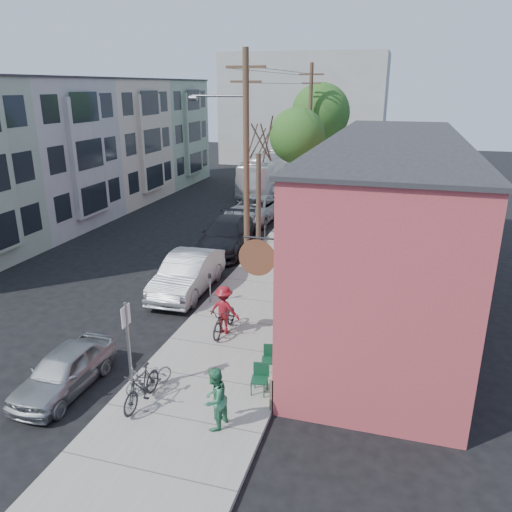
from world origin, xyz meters
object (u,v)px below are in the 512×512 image
(cyclist, at_px, (224,310))
(tree_leafy_far, at_px, (321,113))
(parked_bike_a, at_px, (141,386))
(car_3, at_px, (255,209))
(patron_grey, at_px, (281,336))
(car_2, at_px, (226,235))
(patron_green, at_px, (215,399))
(sign_post, at_px, (128,339))
(tree_bare, at_px, (258,210))
(tree_leafy_mid, at_px, (297,136))
(parking_meter_near, at_px, (210,283))
(car_0, at_px, (64,371))
(parked_bike_b, at_px, (149,377))
(parking_meter_far, at_px, (265,229))
(utility_pole_near, at_px, (245,159))
(bus, at_px, (266,172))
(patio_chair_b, at_px, (259,380))
(car_1, at_px, (188,274))
(patio_chair_a, at_px, (269,360))

(cyclist, bearing_deg, tree_leafy_far, -79.03)
(parked_bike_a, distance_m, car_3, 20.68)
(patron_grey, xyz_separation_m, car_2, (-5.63, 10.61, -0.10))
(patron_green, bearing_deg, car_3, -155.64)
(sign_post, height_order, tree_leafy_far, tree_leafy_far)
(tree_bare, bearing_deg, tree_leafy_mid, 90.00)
(parking_meter_near, xyz_separation_m, car_0, (-1.94, -6.84, -0.34))
(tree_leafy_mid, xyz_separation_m, car_2, (-2.35, -6.94, -4.73))
(parked_bike_b, height_order, car_3, car_3)
(car_0, bearing_deg, parking_meter_far, 82.77)
(utility_pole_near, bearing_deg, parked_bike_b, -87.82)
(sign_post, height_order, bus, bus)
(sign_post, distance_m, parking_meter_near, 6.57)
(tree_leafy_far, relative_size, parked_bike_b, 5.66)
(cyclist, xyz_separation_m, parked_bike_b, (-0.91, -3.98, -0.49))
(patio_chair_b, relative_size, car_1, 0.17)
(car_0, distance_m, car_3, 20.33)
(patio_chair_a, bearing_deg, parked_bike_a, -152.73)
(car_3, bearing_deg, tree_bare, -67.68)
(tree_leafy_far, distance_m, bus, 6.91)
(car_3, bearing_deg, bus, 106.20)
(sign_post, height_order, patio_chair_a, sign_post)
(tree_leafy_mid, relative_size, car_2, 1.22)
(tree_bare, height_order, car_2, tree_bare)
(parking_meter_near, xyz_separation_m, bus, (-4.09, 23.74, 0.54))
(sign_post, relative_size, car_3, 0.47)
(patio_chair_b, xyz_separation_m, cyclist, (-2.23, 3.27, 0.45))
(car_3, distance_m, bus, 10.48)
(tree_leafy_far, bearing_deg, patio_chair_b, -83.69)
(car_0, xyz_separation_m, car_1, (0.49, 7.88, 0.21))
(tree_leafy_far, relative_size, patio_chair_b, 9.90)
(parking_meter_far, relative_size, patio_chair_b, 1.41)
(parking_meter_near, distance_m, cyclist, 2.75)
(car_2, bearing_deg, sign_post, -86.79)
(sign_post, distance_m, parked_bike_b, 1.37)
(utility_pole_near, height_order, car_3, utility_pole_near)
(bus, bearing_deg, tree_leafy_far, -14.48)
(patron_grey, height_order, patron_green, patron_green)
(patron_grey, bearing_deg, tree_bare, -159.81)
(patron_grey, xyz_separation_m, patron_green, (-0.82, -3.85, 0.05))
(tree_bare, height_order, car_3, tree_bare)
(tree_leafy_far, bearing_deg, car_0, -94.80)
(sign_post, height_order, parking_meter_far, sign_post)
(utility_pole_near, distance_m, parked_bike_a, 12.36)
(car_3, bearing_deg, patron_green, -71.48)
(parked_bike_b, xyz_separation_m, car_1, (-2.00, 7.36, 0.30))
(tree_leafy_mid, bearing_deg, patio_chair_b, -80.90)
(car_0, bearing_deg, parking_meter_near, 74.17)
(tree_leafy_mid, bearing_deg, patio_chair_a, -80.38)
(tree_bare, relative_size, bus, 0.50)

